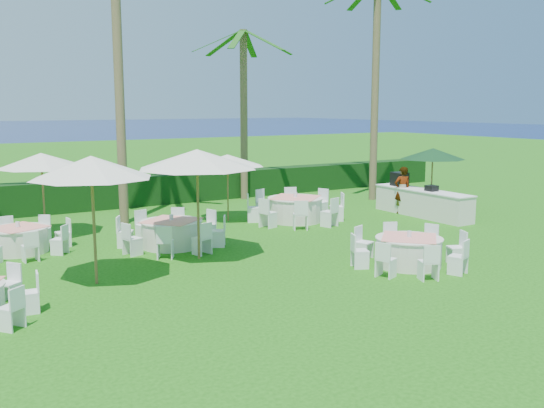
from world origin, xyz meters
The scene contains 16 objects.
ground centered at (0.00, 0.00, 0.00)m, with size 120.00×120.00×0.00m, color #19540E.
hedge centered at (0.00, 12.00, 0.60)m, with size 34.00×1.00×1.20m, color black.
banquet_table_c centered at (3.83, -0.83, 0.39)m, with size 2.90×2.90×0.91m.
banquet_table_d centered at (-4.40, 5.90, 0.38)m, with size 2.84×2.84×0.87m.
banquet_table_e centered at (-0.50, 4.32, 0.41)m, with size 3.09×3.09×0.94m.
banquet_table_f centered at (4.74, 5.74, 0.45)m, with size 3.38×3.38×1.03m.
umbrella_a centered at (-3.40, 1.77, 2.68)m, with size 2.76×2.76×2.94m.
umbrella_b centered at (-0.42, 2.64, 2.67)m, with size 3.17×3.17×2.92m.
umbrella_c centered at (-3.34, 7.65, 2.39)m, with size 2.71×2.71×2.62m.
umbrella_d centered at (2.74, 7.04, 2.15)m, with size 2.60×2.60×2.36m.
umbrella_green centered at (10.40, 4.75, 2.23)m, with size 2.45×2.45×2.44m.
buffet_table centered at (9.31, 4.16, 0.53)m, with size 0.93×4.26×1.51m.
staff_person centered at (9.07, 4.94, 0.89)m, with size 0.65×0.43×1.78m, color gray.
palm_c centered at (-0.54, 8.53, 6.31)m, with size 4.26×4.36×11.65m.
palm_d centered at (5.76, 11.30, 4.05)m, with size 4.36×4.27×7.24m.
palm_e centered at (10.44, 8.21, 5.09)m, with size 4.15×4.40×9.26m.
Camera 1 is at (-6.99, -11.80, 4.03)m, focal length 40.00 mm.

